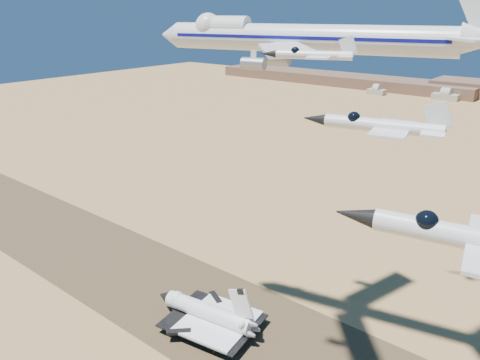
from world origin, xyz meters
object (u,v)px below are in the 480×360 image
Objects in this scene: crew_b at (214,352)px; chase_jet_a at (312,55)px; carrier_747 at (292,38)px; crew_c at (214,341)px; shuttle at (208,314)px; crew_a at (214,340)px; chase_jet_b at (379,125)px; chase_jet_e at (450,39)px; chase_jet_c at (475,238)px.

crew_b is 0.12× the size of chase_jet_a.
carrier_747 is 96.54m from crew_c.
shuttle reaches higher than crew_b.
crew_a is 117.69m from chase_jet_b.
carrier_747 is 96.72m from crew_b.
chase_jet_a is at bearing -106.64° from crew_a.
carrier_747 is (24.63, 8.01, 89.84)m from shuttle.
shuttle is at bearing 134.32° from chase_jet_b.
crew_b is at bearing -136.72° from chase_jet_e.
carrier_747 is 6.01× the size of chase_jet_e.
crew_c is at bearing 7.51° from crew_b.
carrier_747 is 72.69m from chase_jet_b.
chase_jet_b is at bearing -108.85° from crew_a.
chase_jet_c is at bearing -47.34° from shuttle.
shuttle is 20.94× the size of crew_a.
shuttle is 2.69× the size of chase_jet_c.
crew_a is 0.13× the size of chase_jet_c.
chase_jet_a is (54.82, -33.26, 90.27)m from shuttle.
chase_jet_c is at bearing -68.61° from chase_jet_b.
chase_jet_a is at bearing 128.85° from chase_jet_b.
crew_b is 114.41m from chase_jet_b.
chase_jet_b is at bearing -60.24° from chase_jet_a.
shuttle is 0.45× the size of carrier_747.
crew_a is at bearing -140.64° from chase_jet_e.
crew_a is at bearing -156.14° from carrier_747.
chase_jet_b is at bearing -41.80° from shuttle.
chase_jet_e is (24.11, 50.35, -1.53)m from carrier_747.
chase_jet_b is 27.72m from chase_jet_c.
chase_jet_e is (-38.68, 128.28, 3.65)m from chase_jet_c.
chase_jet_a is 49.37m from chase_jet_c.
chase_jet_c is at bearing -63.66° from carrier_747.
carrier_747 is 55.85m from chase_jet_e.
chase_jet_b is (64.58, -41.71, 88.78)m from crew_c.
chase_jet_b reaches higher than crew_a.
shuttle is 120.52m from chase_jet_b.
shuttle is 110.73m from chase_jet_a.
shuttle is at bearing 15.18° from crew_b.
chase_jet_a reaches higher than chase_jet_b.
crew_a is 109.60m from chase_jet_a.
crew_b is 0.84× the size of crew_c.
chase_jet_e is at bearing 89.86° from chase_jet_b.
crew_a is 5.47m from crew_b.
chase_jet_c is (87.41, -69.91, 84.65)m from shuttle.
carrier_747 reaches higher than chase_jet_b.
chase_jet_c is (80.06, -64.70, 88.87)m from crew_c.
crew_a is 0.98× the size of crew_c.
chase_jet_a is 0.96× the size of chase_jet_e.
carrier_747 reaches higher than crew_a.
crew_b is (3.67, -4.06, -0.14)m from crew_a.
chase_jet_c is 1.01× the size of chase_jet_e.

